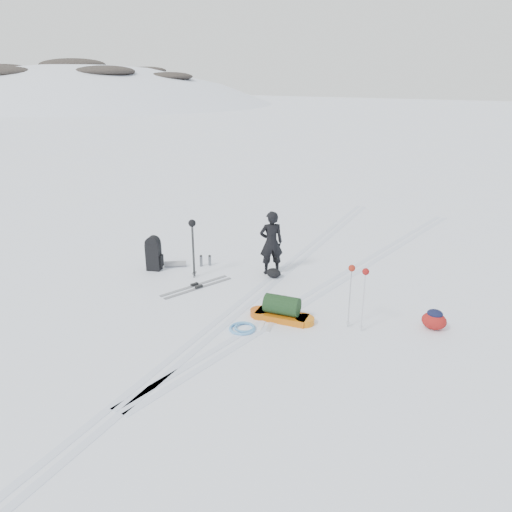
{
  "coord_description": "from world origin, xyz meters",
  "views": [
    {
      "loc": [
        5.4,
        -9.26,
        4.81
      ],
      "look_at": [
        0.02,
        -0.15,
        0.95
      ],
      "focal_mm": 35.0,
      "sensor_mm": 36.0,
      "label": 1
    }
  ],
  "objects_px": {
    "expedition_rucksack": "(156,254)",
    "ski_poles_black": "(192,230)",
    "skier": "(271,243)",
    "pulk_sled": "(282,311)"
  },
  "relations": [
    {
      "from": "skier",
      "to": "ski_poles_black",
      "type": "height_order",
      "value": "skier"
    },
    {
      "from": "skier",
      "to": "pulk_sled",
      "type": "distance_m",
      "value": 2.66
    },
    {
      "from": "expedition_rucksack",
      "to": "pulk_sled",
      "type": "bearing_deg",
      "value": -32.04
    },
    {
      "from": "expedition_rucksack",
      "to": "ski_poles_black",
      "type": "xyz_separation_m",
      "value": [
        1.15,
        0.08,
        0.81
      ]
    },
    {
      "from": "skier",
      "to": "pulk_sled",
      "type": "relative_size",
      "value": 1.14
    },
    {
      "from": "pulk_sled",
      "to": "skier",
      "type": "bearing_deg",
      "value": 115.54
    },
    {
      "from": "skier",
      "to": "expedition_rucksack",
      "type": "distance_m",
      "value": 3.01
    },
    {
      "from": "pulk_sled",
      "to": "ski_poles_black",
      "type": "distance_m",
      "value": 3.29
    },
    {
      "from": "skier",
      "to": "expedition_rucksack",
      "type": "height_order",
      "value": "skier"
    },
    {
      "from": "ski_poles_black",
      "to": "pulk_sled",
      "type": "bearing_deg",
      "value": -3.46
    }
  ]
}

